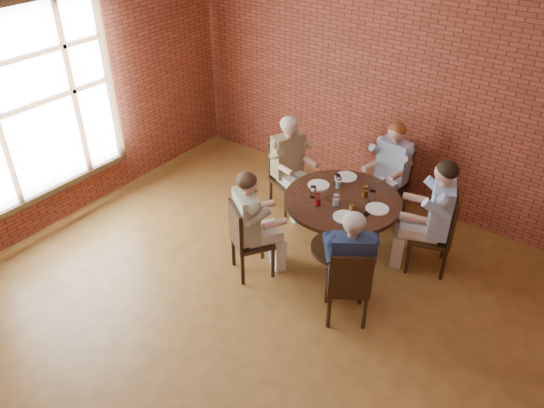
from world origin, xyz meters
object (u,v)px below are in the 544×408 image
Objects in this scene: chair_b at (392,179)px; chair_c at (286,173)px; diner_b at (390,171)px; chair_e at (348,284)px; diner_e at (349,266)px; diner_a at (433,217)px; dining_table at (341,215)px; chair_a at (439,231)px; diner_c at (290,166)px; smartphone at (366,214)px; diner_d at (252,225)px; chair_d at (245,237)px.

chair_c is (-1.20, -0.69, 0.00)m from chair_b.
diner_b is at bearing -90.00° from chair_b.
chair_e is 0.70× the size of diner_e.
dining_table is at bearing -90.00° from diner_a.
diner_a is 1.11m from diner_b.
diner_e is at bearing -38.91° from chair_a.
diner_c is (-1.02, 0.40, 0.14)m from dining_table.
diner_c is 10.45× the size of smartphone.
dining_table is at bearing -90.00° from chair_c.
diner_b is 1.01× the size of diner_d.
chair_e is at bearing -146.22° from chair_d.
chair_e is (0.66, -0.98, -0.02)m from dining_table.
chair_c is 1.01× the size of chair_d.
diner_a is at bearing -36.91° from chair_b.
diner_b reaches higher than chair_e.
chair_a is 2.15m from chair_c.
diner_a is 1.05× the size of diner_c.
chair_a is 0.73× the size of diner_c.
diner_e is at bearing -106.67° from chair_c.
diner_b reaches higher than diner_d.
diner_d is (-0.71, -2.05, 0.15)m from chair_b.
chair_e reaches higher than smartphone.
dining_table is at bearing -90.00° from diner_e.
diner_c is at bearing -72.68° from diner_e.
diner_e is (-0.44, -1.30, 0.14)m from chair_a.
diner_a is 2.11m from chair_d.
chair_a is 7.62× the size of smartphone.
diner_d is at bearing -104.32° from diner_b.
chair_c is at bearing -112.48° from diner_a.
diner_e is 10.34× the size of smartphone.
dining_table is 1.13m from chair_b.
smartphone is at bearing -105.08° from chair_e.
diner_c is at bearing -141.82° from chair_b.
diner_d is 10.32× the size of smartphone.
chair_a reaches higher than dining_table.
chair_e is (1.26, -0.06, -0.15)m from diner_d.
chair_a is at bearing -108.38° from diner_d.
chair_b is at bearing -35.54° from diner_c.
diner_e is 0.83m from smartphone.
diner_d is at bearing -141.11° from diner_c.
chair_a is at bearing -32.92° from chair_b.
diner_d reaches higher than chair_d.
diner_e is at bearing -107.34° from diner_c.
chair_c is 0.71× the size of diner_d.
chair_a is 0.70× the size of diner_a.
diner_c reaches higher than chair_c.
diner_d is 1.27m from chair_e.
diner_c is 1.45m from chair_d.
chair_b reaches higher than smartphone.
diner_a is 0.76m from smartphone.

